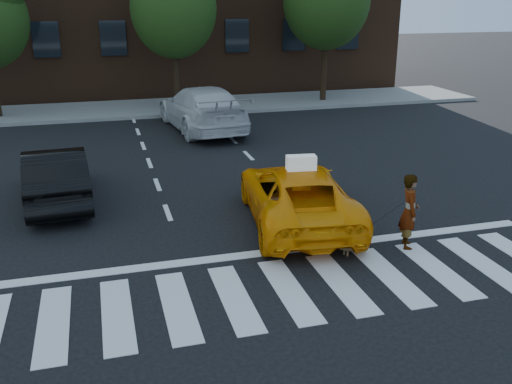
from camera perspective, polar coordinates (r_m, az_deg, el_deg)
The scene contains 10 objects.
ground at distance 10.34m, azimuth 3.34°, elevation -9.79°, with size 120.00×120.00×0.00m, color black.
crosswalk at distance 10.33m, azimuth 3.35°, elevation -9.76°, with size 13.00×2.40×0.01m, color silver.
stop_line at distance 11.69m, azimuth 0.80°, elevation -6.10°, with size 12.00×0.30×0.01m, color silver.
sidewalk_far at distance 26.66m, azimuth -9.03°, elevation 8.38°, with size 30.00×4.00×0.15m, color slate.
taxi at distance 13.03m, azimuth 4.14°, elevation -0.29°, with size 2.20×4.77×1.32m, color #FF9405.
black_sedan at distance 15.11m, azimuth -19.38°, elevation 1.56°, with size 1.48×4.23×1.39m, color black.
white_suv at distance 22.15m, azimuth -5.41°, elevation 8.34°, with size 2.35×5.78×1.68m, color silver.
woman at distance 12.08m, azimuth 15.09°, elevation -1.87°, with size 0.58×0.38×1.58m, color #999999.
dog at distance 11.71m, azimuth 9.25°, elevation -5.37°, with size 0.52×0.35×0.31m.
taxi_sign at distance 12.60m, azimuth 4.54°, elevation 2.94°, with size 0.65×0.28×0.32m, color white.
Camera 1 is at (-3.01, -8.52, 5.02)m, focal length 40.00 mm.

